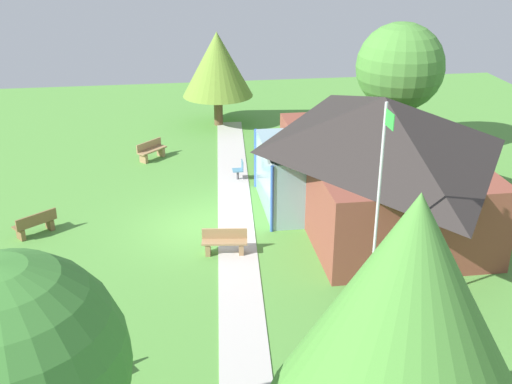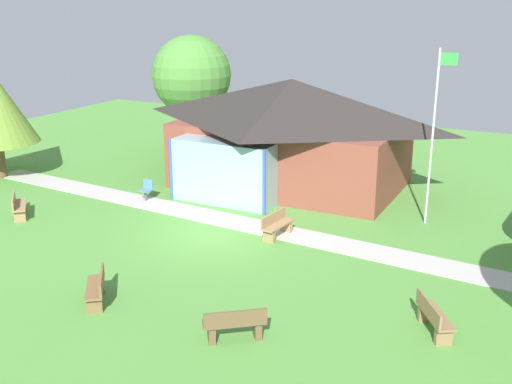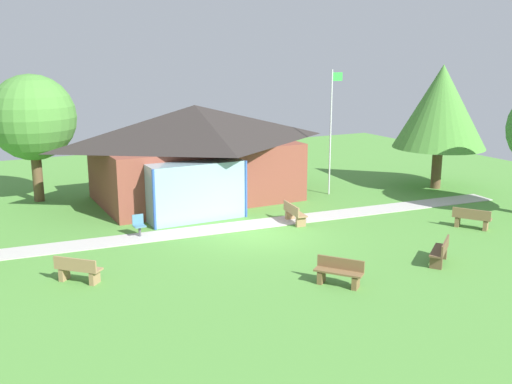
% 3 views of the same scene
% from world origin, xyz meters
% --- Properties ---
extents(ground_plane, '(44.00, 44.00, 0.00)m').
position_xyz_m(ground_plane, '(0.00, 0.00, 0.00)').
color(ground_plane, '#54933D').
extents(pavilion, '(10.14, 7.44, 4.56)m').
position_xyz_m(pavilion, '(-0.18, 6.43, 2.38)').
color(pavilion, brown).
rests_on(pavilion, ground_plane).
extents(footpath, '(25.23, 3.38, 0.03)m').
position_xyz_m(footpath, '(0.00, 1.33, 0.01)').
color(footpath, '#BCB7B2').
rests_on(footpath, ground_plane).
extents(flagpole, '(0.64, 0.08, 6.18)m').
position_xyz_m(flagpole, '(6.19, 4.36, 3.39)').
color(flagpole, silver).
rests_on(flagpole, ground_plane).
extents(bench_lawn_far_right, '(1.18, 1.50, 0.84)m').
position_xyz_m(bench_lawn_far_right, '(7.94, -3.25, 0.40)').
color(bench_lawn_far_right, olive).
rests_on(bench_lawn_far_right, ground_plane).
extents(bench_mid_left, '(1.37, 1.37, 0.84)m').
position_xyz_m(bench_mid_left, '(-7.43, -1.75, 0.40)').
color(bench_mid_left, '#9E7A51').
rests_on(bench_mid_left, ground_plane).
extents(bench_rear_near_path, '(0.62, 1.54, 0.84)m').
position_xyz_m(bench_rear_near_path, '(1.94, 0.74, 0.40)').
color(bench_rear_near_path, '#9E7A51').
rests_on(bench_rear_near_path, ground_plane).
extents(bench_front_right, '(1.46, 1.26, 0.84)m').
position_xyz_m(bench_front_right, '(3.83, -5.71, 0.40)').
color(bench_front_right, brown).
rests_on(bench_front_right, ground_plane).
extents(bench_front_center, '(1.26, 1.46, 0.84)m').
position_xyz_m(bench_front_center, '(-0.34, -5.69, 0.40)').
color(bench_front_center, brown).
rests_on(bench_front_center, ground_plane).
extents(patio_chair_west, '(0.44, 0.44, 0.86)m').
position_xyz_m(patio_chair_west, '(-4.37, 1.96, 0.42)').
color(patio_chair_west, teal).
rests_on(patio_chair_west, ground_plane).
extents(tree_east_hedge, '(4.72, 4.72, 6.40)m').
position_xyz_m(tree_east_hedge, '(11.95, 2.93, 4.26)').
color(tree_east_hedge, brown).
rests_on(tree_east_hedge, ground_plane).
extents(tree_behind_pavilion_left, '(4.02, 4.02, 6.04)m').
position_xyz_m(tree_behind_pavilion_left, '(-7.02, 9.67, 4.00)').
color(tree_behind_pavilion_left, brown).
rests_on(tree_behind_pavilion_left, ground_plane).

